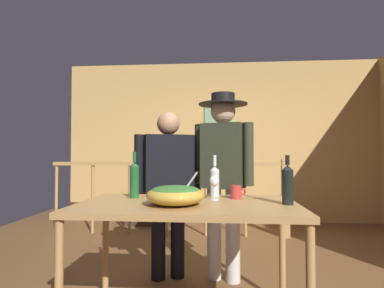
% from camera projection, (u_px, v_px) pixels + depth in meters
% --- Properties ---
extents(ground_plane, '(6.88, 6.88, 0.00)m').
position_uv_depth(ground_plane, '(223.00, 286.00, 2.70)').
color(ground_plane, brown).
extents(back_wall, '(5.29, 0.10, 2.70)m').
position_uv_depth(back_wall, '(220.00, 141.00, 5.37)').
color(back_wall, tan).
rests_on(back_wall, ground_plane).
extents(framed_picture, '(0.48, 0.03, 0.58)m').
position_uv_depth(framed_picture, '(219.00, 119.00, 5.32)').
color(framed_picture, '#70A774').
extents(stair_railing, '(3.37, 0.10, 1.07)m').
position_uv_depth(stair_railing, '(202.00, 187.00, 4.38)').
color(stair_railing, '#B2844C').
rests_on(stair_railing, ground_plane).
extents(tv_console, '(0.90, 0.40, 0.43)m').
position_uv_depth(tv_console, '(155.00, 210.00, 5.07)').
color(tv_console, '#38281E').
rests_on(tv_console, ground_plane).
extents(flat_screen_tv, '(0.51, 0.12, 0.39)m').
position_uv_depth(flat_screen_tv, '(154.00, 183.00, 5.06)').
color(flat_screen_tv, black).
rests_on(flat_screen_tv, tv_console).
extents(serving_table, '(1.48, 0.82, 0.82)m').
position_uv_depth(serving_table, '(187.00, 214.00, 2.10)').
color(serving_table, '#B2844C').
rests_on(serving_table, ground_plane).
extents(salad_bowl, '(0.38, 0.38, 0.22)m').
position_uv_depth(salad_bowl, '(175.00, 194.00, 2.01)').
color(salad_bowl, gold).
rests_on(salad_bowl, serving_table).
extents(wine_glass, '(0.07, 0.07, 0.17)m').
position_uv_depth(wine_glass, '(214.00, 182.00, 2.23)').
color(wine_glass, silver).
rests_on(wine_glass, serving_table).
extents(wine_bottle_green, '(0.07, 0.07, 0.35)m').
position_uv_depth(wine_bottle_green, '(134.00, 179.00, 2.34)').
color(wine_bottle_green, '#1E5628').
rests_on(wine_bottle_green, serving_table).
extents(wine_bottle_clear, '(0.07, 0.07, 0.32)m').
position_uv_depth(wine_bottle_clear, '(215.00, 180.00, 2.41)').
color(wine_bottle_clear, silver).
rests_on(wine_bottle_clear, serving_table).
extents(wine_bottle_dark, '(0.07, 0.07, 0.32)m').
position_uv_depth(wine_bottle_dark, '(288.00, 184.00, 2.04)').
color(wine_bottle_dark, black).
rests_on(wine_bottle_dark, serving_table).
extents(mug_red, '(0.12, 0.08, 0.10)m').
position_uv_depth(mug_red, '(236.00, 192.00, 2.29)').
color(mug_red, '#B7332D').
rests_on(mug_red, serving_table).
extents(person_standing_left, '(0.60, 0.36, 1.54)m').
position_uv_depth(person_standing_left, '(168.00, 179.00, 2.90)').
color(person_standing_left, black).
rests_on(person_standing_left, ground_plane).
extents(person_standing_right, '(0.54, 0.45, 1.70)m').
position_uv_depth(person_standing_right, '(223.00, 167.00, 2.86)').
color(person_standing_right, beige).
rests_on(person_standing_right, ground_plane).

